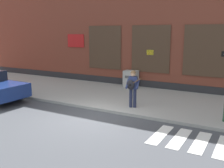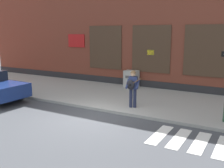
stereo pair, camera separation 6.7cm
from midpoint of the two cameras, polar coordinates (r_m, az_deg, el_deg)
name	(u,v)px [view 1 (the left image)]	position (r m, az deg, el deg)	size (l,w,h in m)	color
ground_plane	(91,119)	(10.91, -4.70, -7.60)	(160.00, 160.00, 0.00)	#424449
sidewalk	(131,98)	(14.07, 3.98, -2.99)	(28.00, 5.43, 0.13)	#9E9E99
building_backdrop	(162,19)	(18.03, 10.80, 13.67)	(28.00, 4.06, 8.69)	brown
busker	(133,87)	(11.85, 4.35, -0.59)	(0.77, 0.63, 1.70)	#1E233D
utility_box	(131,79)	(16.40, 4.01, 1.13)	(0.83, 0.67, 1.03)	#ADADA8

